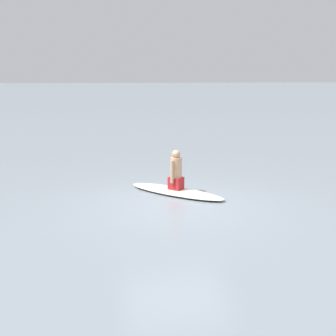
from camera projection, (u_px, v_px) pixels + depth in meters
name	position (u px, v px, depth m)	size (l,w,h in m)	color
ground_plane	(176.00, 205.00, 9.83)	(400.00, 400.00, 0.00)	gray
surfboard	(176.00, 191.00, 10.73)	(2.73, 0.73, 0.12)	silver
person_paddler	(176.00, 172.00, 10.62)	(0.43, 0.42, 1.00)	#A51E23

